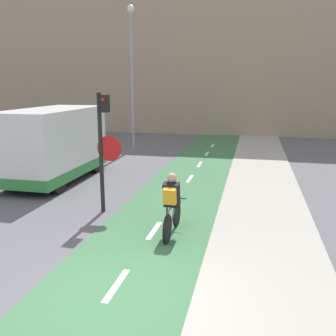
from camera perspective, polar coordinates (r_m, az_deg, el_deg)
The scene contains 8 objects.
ground_plane at distance 6.37m, azimuth -9.52°, elevation -19.57°, with size 120.00×120.00×0.00m, color #5B5B60.
bike_lane at distance 6.37m, azimuth -9.49°, elevation -19.45°, with size 2.65×60.00×0.02m.
sidewalk_strip at distance 5.99m, azimuth 15.34°, elevation -21.88°, with size 2.40×60.00×0.05m.
building_row_background at distance 27.54m, azimuth 8.76°, elevation 17.07°, with size 60.00×5.20×10.99m.
traffic_light_pole at distance 9.84m, azimuth -9.81°, elevation 4.23°, with size 0.67×0.25×3.16m.
street_lamp_far at distance 19.40m, azimuth -5.52°, elevation 15.45°, with size 0.36×0.36×7.08m.
cyclist_near at distance 8.46m, azimuth 0.57°, elevation -5.73°, with size 0.46×1.64×1.45m.
van at distance 13.70m, azimuth -16.94°, elevation 3.25°, with size 2.01×4.52×2.54m.
Camera 1 is at (2.15, -4.94, 3.39)m, focal length 40.00 mm.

